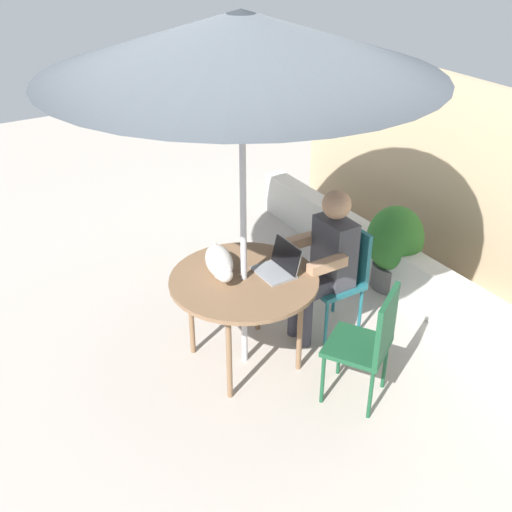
% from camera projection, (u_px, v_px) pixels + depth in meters
% --- Properties ---
extents(ground_plane, '(14.00, 14.00, 0.00)m').
position_uv_depth(ground_plane, '(245.00, 360.00, 4.76)').
color(ground_plane, '#ADA399').
extents(fence_back, '(4.81, 0.08, 1.77)m').
position_uv_depth(fence_back, '(479.00, 188.00, 5.38)').
color(fence_back, tan).
rests_on(fence_back, ground).
extents(planter_wall_low, '(4.33, 0.20, 0.44)m').
position_uv_depth(planter_wall_low, '(408.00, 276.00, 5.39)').
color(planter_wall_low, beige).
rests_on(planter_wall_low, ground).
extents(patio_table, '(1.07, 1.07, 0.74)m').
position_uv_depth(patio_table, '(244.00, 285.00, 4.42)').
color(patio_table, brown).
rests_on(patio_table, ground).
extents(patio_umbrella, '(2.44, 2.44, 2.53)m').
position_uv_depth(patio_umbrella, '(241.00, 43.00, 3.59)').
color(patio_umbrella, '#B7B7BC').
rests_on(patio_umbrella, ground).
extents(chair_occupied, '(0.40, 0.40, 0.89)m').
position_uv_depth(chair_occupied, '(341.00, 270.00, 4.90)').
color(chair_occupied, '#1E606B').
rests_on(chair_occupied, ground).
extents(chair_empty, '(0.55, 0.55, 0.89)m').
position_uv_depth(chair_empty, '(370.00, 339.00, 4.14)').
color(chair_empty, '#194C2D').
rests_on(chair_empty, ground).
extents(person_seated, '(0.48, 0.48, 1.23)m').
position_uv_depth(person_seated, '(327.00, 257.00, 4.74)').
color(person_seated, '#3F3F47').
rests_on(person_seated, ground).
extents(laptop, '(0.30, 0.26, 0.21)m').
position_uv_depth(laptop, '(280.00, 264.00, 4.44)').
color(laptop, gray).
rests_on(laptop, patio_table).
extents(cat, '(0.62, 0.31, 0.17)m').
position_uv_depth(cat, '(220.00, 263.00, 4.41)').
color(cat, silver).
rests_on(cat, patio_table).
extents(potted_plant_near_fence, '(0.50, 0.50, 0.78)m').
position_uv_depth(potted_plant_near_fence, '(394.00, 245.00, 5.46)').
color(potted_plant_near_fence, '#595654').
rests_on(potted_plant_near_fence, ground).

